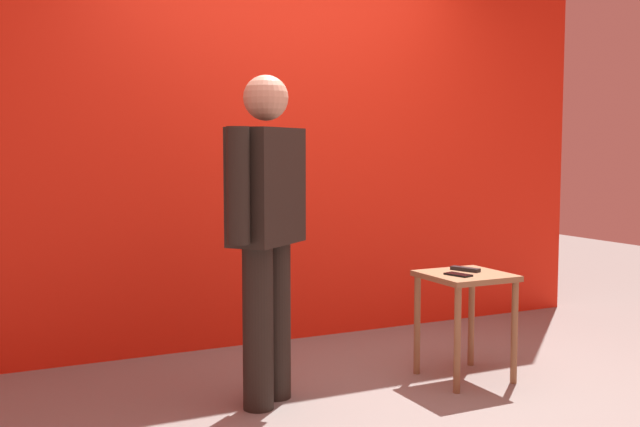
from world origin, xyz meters
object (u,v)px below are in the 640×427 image
Objects in this scene: standing_person at (266,222)px; tv_remote at (465,269)px; cell_phone at (458,275)px; side_table at (465,294)px.

standing_person reaches higher than tv_remote.
standing_person is 1.09m from cell_phone.
standing_person reaches higher than side_table.
cell_phone is at bearing -8.03° from standing_person.
standing_person reaches higher than cell_phone.
side_table is at bearing -146.38° from tv_remote.
standing_person is 9.44× the size of tv_remote.
standing_person is at bearing 156.82° from tv_remote.
cell_phone is (-0.08, -0.05, 0.12)m from side_table.
side_table is at bearing -5.10° from standing_person.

